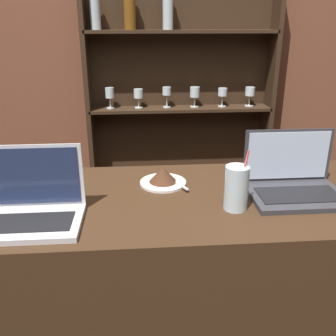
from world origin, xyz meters
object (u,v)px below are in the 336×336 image
at_px(laptop_far, 294,182).
at_px(water_glass, 236,188).
at_px(cake_plate, 163,177).
at_px(laptop_near, 27,206).

xyz_separation_m(laptop_far, water_glass, (-0.24, -0.10, 0.03)).
height_order(cake_plate, water_glass, water_glass).
xyz_separation_m(laptop_near, laptop_far, (0.91, 0.13, -0.01)).
bearing_deg(laptop_far, water_glass, -157.20).
distance_m(laptop_near, laptop_far, 0.92).
bearing_deg(laptop_far, laptop_near, -171.92).
distance_m(laptop_far, water_glass, 0.26).
xyz_separation_m(laptop_near, water_glass, (0.67, 0.03, 0.02)).
height_order(laptop_near, water_glass, laptop_near).
relative_size(laptop_near, water_glass, 1.66).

